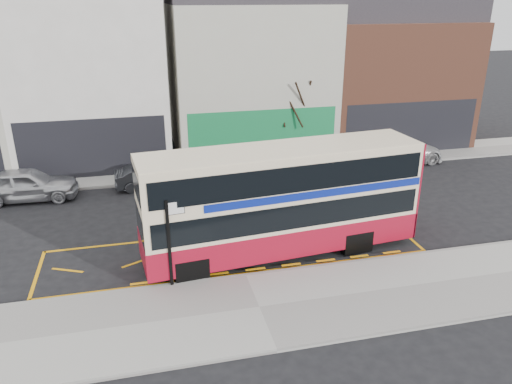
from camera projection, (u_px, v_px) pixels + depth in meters
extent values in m
plane|color=black|center=(244.00, 273.00, 17.40)|extent=(120.00, 120.00, 0.00)
cube|color=#A5A49D|center=(259.00, 309.00, 15.30)|extent=(40.00, 4.00, 0.15)
cube|color=gray|center=(246.00, 276.00, 17.03)|extent=(40.00, 0.15, 0.15)
cube|color=#A5A49D|center=(201.00, 170.00, 27.30)|extent=(50.00, 3.00, 0.15)
cube|color=white|center=(92.00, 80.00, 28.07)|extent=(8.00, 8.00, 9.00)
cube|color=black|center=(93.00, 150.00, 25.56)|extent=(7.36, 0.06, 3.20)
cube|color=black|center=(94.00, 153.00, 25.65)|extent=(5.60, 0.04, 2.00)
cube|color=#BBB8A9|center=(247.00, 79.00, 30.11)|extent=(9.00, 8.00, 8.50)
cube|color=#157640|center=(263.00, 138.00, 27.50)|extent=(8.28, 0.06, 3.20)
cube|color=black|center=(263.00, 142.00, 27.60)|extent=(6.30, 0.04, 2.00)
cube|color=brown|center=(383.00, 81.00, 32.24)|extent=(9.00, 8.00, 7.50)
cube|color=#28262B|center=(390.00, 4.00, 30.51)|extent=(9.00, 7.20, 1.80)
cube|color=black|center=(411.00, 129.00, 29.45)|extent=(8.28, 0.06, 3.20)
cube|color=black|center=(410.00, 132.00, 29.54)|extent=(6.30, 0.04, 2.00)
cube|color=beige|center=(282.00, 198.00, 18.00)|extent=(10.30, 3.25, 3.73)
cube|color=maroon|center=(281.00, 232.00, 18.51)|extent=(10.34, 3.29, 1.01)
cube|color=maroon|center=(401.00, 182.00, 19.52)|extent=(0.28, 2.34, 3.73)
cube|color=black|center=(281.00, 205.00, 18.10)|extent=(9.90, 3.27, 0.87)
cube|color=black|center=(282.00, 169.00, 17.58)|extent=(9.90, 3.27, 0.92)
cube|color=navy|center=(305.00, 183.00, 18.10)|extent=(8.29, 3.11, 0.28)
cube|color=black|center=(141.00, 230.00, 16.67)|extent=(0.26, 2.11, 1.47)
cube|color=black|center=(137.00, 185.00, 16.07)|extent=(0.26, 2.11, 0.92)
cube|color=black|center=(139.00, 206.00, 16.35)|extent=(0.20, 1.61, 0.32)
cube|color=beige|center=(283.00, 150.00, 17.33)|extent=(10.29, 3.16, 0.11)
cylinder|color=black|center=(192.00, 270.00, 16.66)|extent=(0.94, 0.34, 0.92)
cylinder|color=black|center=(180.00, 243.00, 18.47)|extent=(0.94, 0.34, 0.92)
cylinder|color=black|center=(358.00, 242.00, 18.54)|extent=(0.94, 0.34, 0.92)
cylinder|color=black|center=(332.00, 220.00, 20.35)|extent=(0.94, 0.34, 0.92)
cube|color=black|center=(169.00, 244.00, 15.88)|extent=(0.11, 0.11, 3.01)
cube|color=white|center=(176.00, 208.00, 15.53)|extent=(0.54, 0.11, 0.44)
cube|color=white|center=(168.00, 232.00, 15.78)|extent=(0.35, 0.07, 0.50)
imported|color=silver|center=(27.00, 184.00, 23.24)|extent=(4.60, 2.01, 1.54)
imported|color=#36383D|center=(153.00, 176.00, 24.80)|extent=(3.77, 1.43, 1.23)
imported|color=silver|center=(400.00, 151.00, 28.29)|extent=(5.17, 2.33, 1.47)
cylinder|color=black|center=(293.00, 142.00, 28.63)|extent=(0.24, 0.24, 2.20)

